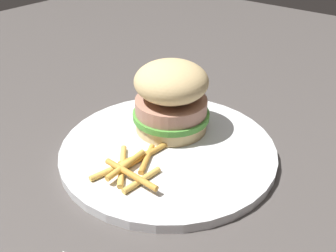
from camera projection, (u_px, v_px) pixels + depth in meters
ground_plane at (161, 155)px, 0.50m from camera, size 1.60×1.60×0.00m
plate at (168, 150)px, 0.50m from camera, size 0.28×0.28×0.01m
sandwich at (171, 97)px, 0.51m from camera, size 0.10×0.10×0.10m
fries_pile at (133, 165)px, 0.45m from camera, size 0.09×0.11×0.01m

